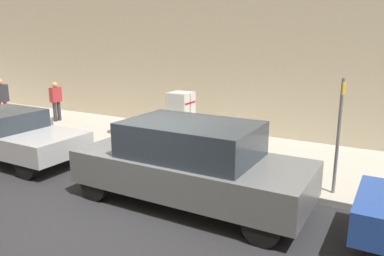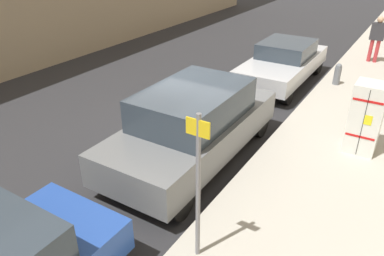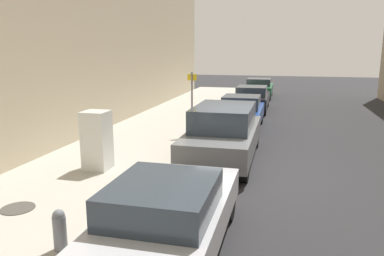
% 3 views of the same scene
% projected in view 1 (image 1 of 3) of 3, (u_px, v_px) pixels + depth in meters
% --- Properties ---
extents(ground_plane, '(80.00, 80.00, 0.00)m').
position_uv_depth(ground_plane, '(138.00, 209.00, 7.58)').
color(ground_plane, '#28282B').
extents(sidewalk_slab, '(4.29, 44.00, 0.15)m').
position_uv_depth(sidewalk_slab, '(224.00, 152.00, 11.08)').
color(sidewalk_slab, '#B2ADA0').
rests_on(sidewalk_slab, ground).
extents(building_facade_near, '(1.67, 39.60, 9.11)m').
position_uv_depth(building_facade_near, '(264.00, 2.00, 12.55)').
color(building_facade_near, beige).
rests_on(building_facade_near, ground).
extents(discarded_refrigerator, '(0.68, 0.67, 1.64)m').
position_uv_depth(discarded_refrigerator, '(181.00, 119.00, 11.39)').
color(discarded_refrigerator, silver).
rests_on(discarded_refrigerator, sidewalk_slab).
extents(manhole_cover, '(0.70, 0.70, 0.02)m').
position_uv_depth(manhole_cover, '(117.00, 131.00, 13.27)').
color(manhole_cover, '#47443F').
rests_on(manhole_cover, sidewalk_slab).
extents(street_sign_post, '(0.36, 0.07, 2.45)m').
position_uv_depth(street_sign_post, '(339.00, 130.00, 7.69)').
color(street_sign_post, slate).
rests_on(street_sign_post, sidewalk_slab).
extents(fire_hydrant, '(0.22, 0.22, 0.72)m').
position_uv_depth(fire_hydrant, '(50.00, 128.00, 12.23)').
color(fire_hydrant, slate).
rests_on(fire_hydrant, sidewalk_slab).
extents(pedestrian_walking_far, '(0.50, 0.23, 1.74)m').
position_uv_depth(pedestrian_walking_far, '(1.00, 98.00, 14.16)').
color(pedestrian_walking_far, '#B73338').
rests_on(pedestrian_walking_far, sidewalk_slab).
extents(pedestrian_standing_near, '(0.45, 0.22, 1.55)m').
position_uv_depth(pedestrian_standing_near, '(56.00, 99.00, 14.77)').
color(pedestrian_standing_near, '#333338').
rests_on(pedestrian_standing_near, sidewalk_slab).
extents(parked_sedan_silver, '(1.81, 4.52, 1.41)m').
position_uv_depth(parked_sedan_silver, '(9.00, 134.00, 10.51)').
color(parked_sedan_silver, silver).
rests_on(parked_sedan_silver, ground).
extents(parked_suv_gray, '(1.98, 4.86, 1.73)m').
position_uv_depth(parked_suv_gray, '(191.00, 162.00, 7.66)').
color(parked_suv_gray, slate).
rests_on(parked_suv_gray, ground).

